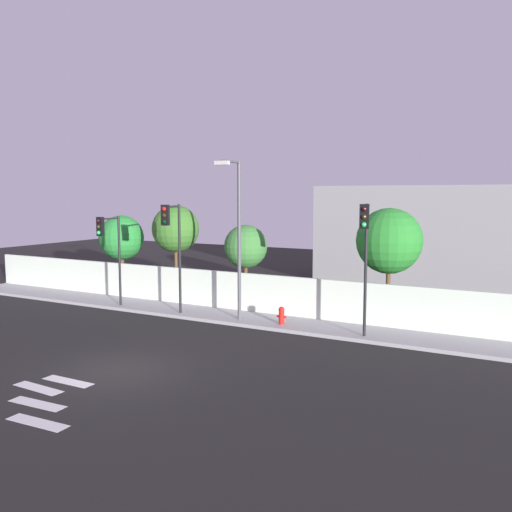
% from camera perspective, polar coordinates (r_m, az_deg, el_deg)
% --- Properties ---
extents(ground_plane, '(80.00, 80.00, 0.00)m').
position_cam_1_polar(ground_plane, '(18.83, -14.02, -11.36)').
color(ground_plane, black).
extents(sidewalk, '(36.00, 2.40, 0.15)m').
position_cam_1_polar(sidewalk, '(25.21, -1.19, -6.47)').
color(sidewalk, '#A2A2A2').
rests_on(sidewalk, ground).
extents(perimeter_wall, '(36.00, 0.18, 1.80)m').
position_cam_1_polar(perimeter_wall, '(26.12, 0.22, -3.84)').
color(perimeter_wall, silver).
rests_on(perimeter_wall, sidewalk).
extents(crosswalk_marking, '(3.90, 4.71, 0.01)m').
position_cam_1_polar(crosswalk_marking, '(16.75, -23.75, -13.97)').
color(crosswalk_marking, silver).
rests_on(crosswalk_marking, ground).
extents(traffic_light_left, '(0.34, 1.49, 4.46)m').
position_cam_1_polar(traffic_light_left, '(27.72, -14.92, 1.48)').
color(traffic_light_left, black).
rests_on(traffic_light_left, sidewalk).
extents(traffic_light_center, '(0.52, 1.44, 5.18)m').
position_cam_1_polar(traffic_light_center, '(21.08, 11.17, 1.43)').
color(traffic_light_center, black).
rests_on(traffic_light_center, sidewalk).
extents(traffic_light_right, '(0.62, 1.75, 5.08)m').
position_cam_1_polar(traffic_light_right, '(25.07, -8.62, 2.13)').
color(traffic_light_right, black).
rests_on(traffic_light_right, sidewalk).
extents(street_lamp_curbside, '(0.62, 1.86, 6.95)m').
position_cam_1_polar(street_lamp_curbside, '(24.02, -1.98, 2.92)').
color(street_lamp_curbside, '#4C4C51').
rests_on(street_lamp_curbside, sidewalk).
extents(fire_hydrant, '(0.44, 0.26, 0.76)m').
position_cam_1_polar(fire_hydrant, '(23.76, 2.65, -6.07)').
color(fire_hydrant, red).
rests_on(fire_hydrant, sidewalk).
extents(roadside_tree_leftmost, '(2.56, 2.56, 4.49)m').
position_cam_1_polar(roadside_tree_leftmost, '(32.75, -13.70, 1.82)').
color(roadside_tree_leftmost, brown).
rests_on(roadside_tree_leftmost, ground).
extents(roadside_tree_midleft, '(2.55, 2.55, 5.11)m').
position_cam_1_polar(roadside_tree_midleft, '(30.23, -8.30, 2.78)').
color(roadside_tree_midleft, brown).
rests_on(roadside_tree_midleft, ground).
extents(roadside_tree_midright, '(2.19, 2.19, 4.16)m').
position_cam_1_polar(roadside_tree_midright, '(27.87, -1.08, 0.95)').
color(roadside_tree_midright, brown).
rests_on(roadside_tree_midright, ground).
extents(roadside_tree_rightmost, '(2.91, 2.91, 5.09)m').
position_cam_1_polar(roadside_tree_rightmost, '(25.01, 13.57, 1.50)').
color(roadside_tree_rightmost, brown).
rests_on(roadside_tree_rightmost, ground).
extents(low_building_distant, '(13.76, 6.00, 6.23)m').
position_cam_1_polar(low_building_distant, '(37.38, 17.49, 2.14)').
color(low_building_distant, gray).
rests_on(low_building_distant, ground).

